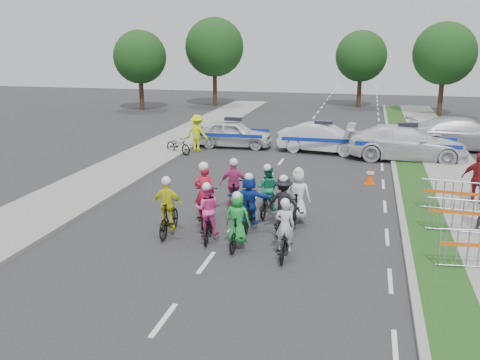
% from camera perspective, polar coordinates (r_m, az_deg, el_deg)
% --- Properties ---
extents(ground, '(90.00, 90.00, 0.00)m').
position_cam_1_polar(ground, '(14.01, -3.61, -8.79)').
color(ground, '#28282B').
rests_on(ground, ground).
extents(curb_right, '(0.20, 60.00, 0.12)m').
position_cam_1_polar(curb_right, '(18.17, 16.85, -3.60)').
color(curb_right, gray).
rests_on(curb_right, ground).
extents(grass_strip, '(1.20, 60.00, 0.11)m').
position_cam_1_polar(grass_strip, '(18.23, 19.05, -3.73)').
color(grass_strip, '#1D3F14').
rests_on(grass_strip, ground).
extents(sidewalk_left, '(3.00, 60.00, 0.13)m').
position_cam_1_polar(sidewalk_left, '(20.87, -16.78, -1.20)').
color(sidewalk_left, gray).
rests_on(sidewalk_left, ground).
extents(rider_0, '(0.59, 1.63, 1.65)m').
position_cam_1_polar(rider_0, '(14.17, 4.80, -6.12)').
color(rider_0, black).
rests_on(rider_0, ground).
extents(rider_1, '(0.71, 1.59, 1.66)m').
position_cam_1_polar(rider_1, '(14.66, -0.25, -4.92)').
color(rider_1, black).
rests_on(rider_1, ground).
extents(rider_2, '(0.86, 1.76, 1.72)m').
position_cam_1_polar(rider_2, '(15.36, -3.45, -4.05)').
color(rider_2, black).
rests_on(rider_2, ground).
extents(rider_3, '(0.93, 1.74, 1.81)m').
position_cam_1_polar(rider_3, '(15.76, -7.65, -3.45)').
color(rider_3, black).
rests_on(rider_3, ground).
extents(rider_4, '(1.03, 1.79, 1.78)m').
position_cam_1_polar(rider_4, '(15.93, 4.65, -3.17)').
color(rider_4, black).
rests_on(rider_4, ground).
extents(rider_5, '(1.44, 1.72, 1.77)m').
position_cam_1_polar(rider_5, '(16.12, 0.99, -2.70)').
color(rider_5, black).
rests_on(rider_5, ground).
extents(rider_6, '(1.06, 2.07, 2.02)m').
position_cam_1_polar(rider_6, '(16.56, -3.75, -2.56)').
color(rider_6, black).
rests_on(rider_6, ground).
extents(rider_7, '(0.79, 1.76, 1.83)m').
position_cam_1_polar(rider_7, '(16.70, 6.19, -2.30)').
color(rider_7, black).
rests_on(rider_7, ground).
extents(rider_8, '(0.75, 1.72, 1.72)m').
position_cam_1_polar(rider_8, '(17.49, 2.95, -1.66)').
color(rider_8, black).
rests_on(rider_8, ground).
extents(rider_9, '(0.98, 1.82, 1.85)m').
position_cam_1_polar(rider_9, '(17.72, -0.61, -1.19)').
color(rider_9, black).
rests_on(rider_9, ground).
extents(police_car_0, '(4.21, 1.83, 1.41)m').
position_cam_1_polar(police_car_0, '(28.49, -0.73, 4.95)').
color(police_car_0, silver).
rests_on(police_car_0, ground).
extents(police_car_1, '(4.59, 2.16, 1.46)m').
position_cam_1_polar(police_car_1, '(27.41, 8.83, 4.43)').
color(police_car_1, silver).
rests_on(police_car_1, ground).
extents(police_car_2, '(5.63, 2.37, 1.62)m').
position_cam_1_polar(police_car_2, '(26.58, 17.34, 3.78)').
color(police_car_2, silver).
rests_on(police_car_2, ground).
extents(civilian_sedan, '(5.96, 2.89, 1.67)m').
position_cam_1_polar(civilian_sedan, '(30.05, 22.81, 4.56)').
color(civilian_sedan, silver).
rests_on(civilian_sedan, ground).
extents(spectator_2, '(1.20, 0.97, 1.91)m').
position_cam_1_polar(spectator_2, '(19.93, 24.02, 0.03)').
color(spectator_2, maroon).
rests_on(spectator_2, ground).
extents(marshal_hiviz, '(1.33, 0.96, 1.86)m').
position_cam_1_polar(marshal_hiviz, '(27.49, -4.59, 5.02)').
color(marshal_hiviz, '#DAEC0C').
rests_on(marshal_hiviz, ground).
extents(barrier_0, '(2.04, 0.70, 1.12)m').
position_cam_1_polar(barrier_0, '(14.47, 24.15, -6.95)').
color(barrier_0, '#A5A8AD').
rests_on(barrier_0, ground).
extents(barrier_1, '(2.02, 0.59, 1.12)m').
position_cam_1_polar(barrier_1, '(16.88, 22.64, -3.75)').
color(barrier_1, '#A5A8AD').
rests_on(barrier_1, ground).
extents(barrier_2, '(2.04, 0.71, 1.12)m').
position_cam_1_polar(barrier_2, '(18.91, 21.69, -1.72)').
color(barrier_2, '#A5A8AD').
rests_on(barrier_2, ground).
extents(cone_0, '(0.40, 0.40, 0.70)m').
position_cam_1_polar(cone_0, '(21.82, 13.70, 0.45)').
color(cone_0, '#F24C0C').
rests_on(cone_0, ground).
extents(cone_1, '(0.40, 0.40, 0.70)m').
position_cam_1_polar(cone_1, '(25.95, 17.59, 2.45)').
color(cone_1, '#F24C0C').
rests_on(cone_1, ground).
extents(parked_bike, '(1.75, 1.31, 0.88)m').
position_cam_1_polar(parked_bike, '(26.96, -6.60, 3.71)').
color(parked_bike, black).
rests_on(parked_bike, ground).
extents(tree_0, '(4.20, 4.20, 6.30)m').
position_cam_1_polar(tree_0, '(44.05, -10.64, 12.77)').
color(tree_0, '#382619').
rests_on(tree_0, ground).
extents(tree_1, '(4.55, 4.55, 6.82)m').
position_cam_1_polar(tree_1, '(42.58, 21.00, 12.47)').
color(tree_1, '#382619').
rests_on(tree_1, ground).
extents(tree_3, '(4.90, 4.90, 7.35)m').
position_cam_1_polar(tree_3, '(46.08, -2.74, 13.96)').
color(tree_3, '#382619').
rests_on(tree_3, ground).
extents(tree_4, '(4.20, 4.20, 6.30)m').
position_cam_1_polar(tree_4, '(46.28, 12.80, 12.75)').
color(tree_4, '#382619').
rests_on(tree_4, ground).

